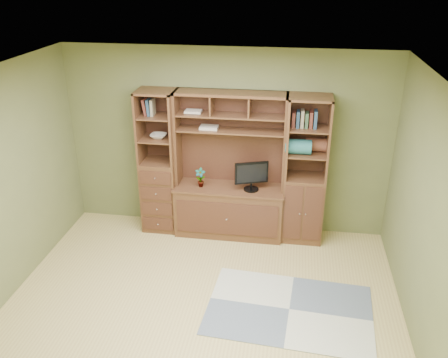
% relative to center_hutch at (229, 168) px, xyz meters
% --- Properties ---
extents(room, '(4.60, 4.10, 2.64)m').
position_rel_center_hutch_xyz_m(room, '(-0.08, -1.73, 0.28)').
color(room, tan).
rests_on(room, ground).
extents(center_hutch, '(1.54, 0.53, 2.05)m').
position_rel_center_hutch_xyz_m(center_hutch, '(0.00, 0.00, 0.00)').
color(center_hutch, '#54321D').
rests_on(center_hutch, ground).
extents(left_tower, '(0.50, 0.45, 2.05)m').
position_rel_center_hutch_xyz_m(left_tower, '(-1.00, 0.04, 0.00)').
color(left_tower, '#54321D').
rests_on(left_tower, ground).
extents(right_tower, '(0.55, 0.45, 2.05)m').
position_rel_center_hutch_xyz_m(right_tower, '(1.02, 0.04, 0.00)').
color(right_tower, '#54321D').
rests_on(right_tower, ground).
extents(rug, '(1.91, 1.34, 0.01)m').
position_rel_center_hutch_xyz_m(rug, '(0.91, -1.56, -1.02)').
color(rug, '#989C9D').
rests_on(rug, ground).
extents(monitor, '(0.50, 0.35, 0.56)m').
position_rel_center_hutch_xyz_m(monitor, '(0.31, -0.03, -0.01)').
color(monitor, black).
rests_on(monitor, center_hutch).
extents(orchid, '(0.14, 0.10, 0.27)m').
position_rel_center_hutch_xyz_m(orchid, '(-0.40, -0.03, -0.16)').
color(orchid, '#B3513C').
rests_on(orchid, center_hutch).
extents(magazines, '(0.24, 0.18, 0.04)m').
position_rel_center_hutch_xyz_m(magazines, '(-0.29, 0.09, 0.53)').
color(magazines, '#C0B4A4').
rests_on(magazines, center_hutch).
extents(bowl, '(0.22, 0.22, 0.05)m').
position_rel_center_hutch_xyz_m(bowl, '(-0.99, 0.04, 0.39)').
color(bowl, beige).
rests_on(bowl, left_tower).
extents(blanket_teal, '(0.34, 0.20, 0.20)m').
position_rel_center_hutch_xyz_m(blanket_teal, '(0.91, -0.01, 0.36)').
color(blanket_teal, '#276467').
rests_on(blanket_teal, right_tower).
extents(blanket_red, '(0.32, 0.18, 0.18)m').
position_rel_center_hutch_xyz_m(blanket_red, '(1.16, 0.12, 0.35)').
color(blanket_red, brown).
rests_on(blanket_red, right_tower).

